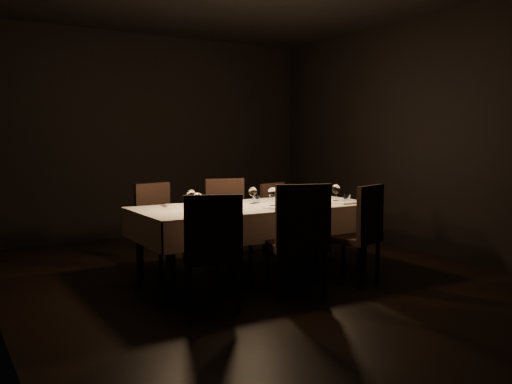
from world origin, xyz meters
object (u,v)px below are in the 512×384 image
chair_far_right (279,215)px  chair_near_center (299,236)px  dining_table (256,212)px  chair_near_left (212,247)px  chair_far_center (227,217)px  chair_near_right (359,229)px  chair_far_left (159,222)px

chair_far_right → chair_near_center: bearing=-135.6°
dining_table → chair_far_right: chair_far_right is taller
chair_near_left → chair_far_right: 2.39m
dining_table → chair_far_center: size_ratio=2.56×
chair_near_right → chair_near_left: bearing=-18.0°
chair_near_left → chair_near_center: bearing=-162.0°
chair_near_center → chair_far_center: size_ratio=1.07×
chair_near_center → chair_far_center: bearing=-76.9°
chair_near_right → chair_far_right: chair_near_right is taller
dining_table → chair_near_right: bearing=-44.4°
chair_near_left → chair_near_right: (1.66, 0.05, -0.00)m
chair_near_right → chair_far_center: bearing=-85.5°
chair_near_left → chair_near_center: (0.85, -0.05, 0.03)m
chair_near_right → chair_far_left: bearing=-66.5°
chair_near_right → chair_far_right: 1.59m
chair_near_left → chair_far_center: size_ratio=1.01×
dining_table → chair_near_right: chair_near_right is taller
dining_table → chair_near_center: 0.86m
chair_far_center → chair_far_right: size_ratio=1.10×
dining_table → chair_near_center: size_ratio=2.40×
chair_far_left → chair_far_right: (1.59, -0.01, -0.03)m
dining_table → chair_near_center: chair_near_center is taller
chair_near_left → chair_near_right: size_ratio=1.00×
dining_table → chair_far_center: (0.07, 0.77, -0.15)m
chair_near_right → chair_far_left: 2.19m
chair_near_center → chair_near_right: 0.83m
chair_near_left → chair_far_right: (1.75, 1.63, -0.05)m
chair_near_left → chair_far_center: (0.98, 1.57, -0.01)m
dining_table → chair_far_left: size_ratio=2.62×
chair_far_center → chair_near_center: bearing=-81.7°
chair_far_left → chair_far_right: 1.59m
chair_near_right → chair_far_center: 1.66m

